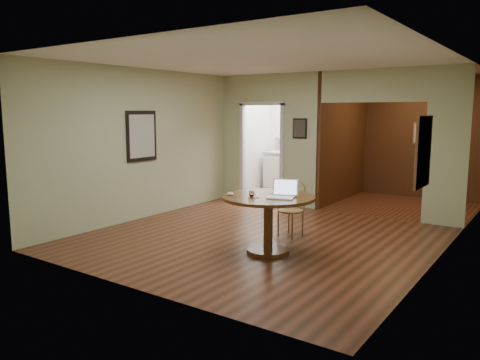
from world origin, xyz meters
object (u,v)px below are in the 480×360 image
Objects in this scene: chair at (293,204)px; closed_laptop at (281,193)px; open_laptop at (283,193)px; dining_table at (268,211)px.

closed_laptop is at bearing -65.53° from chair.
chair is at bearing 82.71° from closed_laptop.
chair is 1.11m from open_laptop.
open_laptop reaches higher than dining_table.
dining_table is 0.32m from closed_laptop.
chair is (-0.14, 0.97, -0.09)m from dining_table.
closed_laptop is (0.08, 0.22, 0.22)m from dining_table.
open_laptop is 0.27m from closed_laptop.
open_laptop is 1.31× the size of closed_laptop.
closed_laptop is (-0.15, 0.22, -0.05)m from open_laptop.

